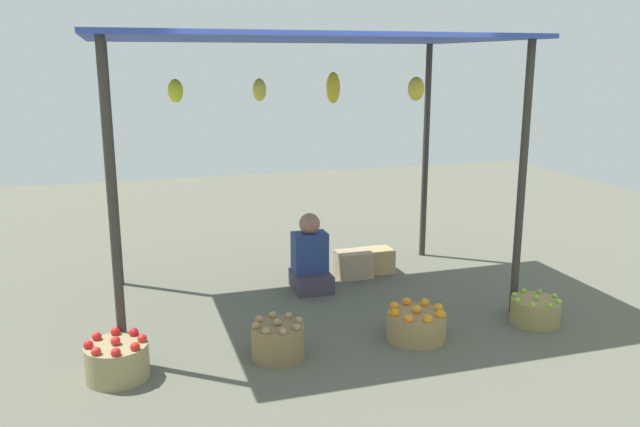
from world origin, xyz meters
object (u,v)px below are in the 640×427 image
Objects in this scene: basket_potatoes at (278,340)px; basket_limes at (535,311)px; wooden_crate_stacked_rear at (375,260)px; wooden_crate_near_vendor at (354,264)px; vendor_person at (310,260)px; basket_red_tomatoes at (117,360)px; basket_oranges at (417,325)px.

basket_limes is (2.32, -0.01, -0.03)m from basket_potatoes.
wooden_crate_near_vendor is at bearing -163.45° from wooden_crate_stacked_rear.
vendor_person reaches higher than basket_red_tomatoes.
basket_oranges is 1.77m from wooden_crate_stacked_rear.
basket_oranges reaches higher than wooden_crate_near_vendor.
basket_potatoes is (1.20, -0.02, 0.00)m from basket_red_tomatoes.
basket_red_tomatoes reaches higher than basket_limes.
basket_oranges is (1.18, -0.01, -0.02)m from basket_potatoes.
wooden_crate_near_vendor is (0.55, 0.22, -0.16)m from vendor_person.
wooden_crate_stacked_rear is at bearing 16.55° from wooden_crate_near_vendor.
basket_red_tomatoes is at bearing -147.75° from wooden_crate_stacked_rear.
basket_red_tomatoes is at bearing 179.53° from basket_limes.
wooden_crate_stacked_rear is (0.33, 1.73, 0.00)m from basket_oranges.
basket_red_tomatoes is at bearing -143.31° from vendor_person.
basket_red_tomatoes is (-1.88, -1.40, -0.16)m from vendor_person.
wooden_crate_stacked_rear is (2.71, 1.71, -0.01)m from basket_red_tomatoes.
basket_red_tomatoes is 3.20m from wooden_crate_stacked_rear.
wooden_crate_stacked_rear is at bearing 79.15° from basket_oranges.
vendor_person reaches higher than wooden_crate_near_vendor.
basket_oranges is (0.49, -1.43, -0.17)m from vendor_person.
basket_red_tomatoes is 1.20m from basket_potatoes.
basket_limes is at bearing -64.91° from wooden_crate_stacked_rear.
vendor_person is at bearing 109.11° from basket_oranges.
basket_potatoes is at bearing -115.74° from vendor_person.
basket_limes is at bearing -56.63° from wooden_crate_near_vendor.
basket_oranges is 1.15m from basket_limes.
wooden_crate_near_vendor is at bearing 123.37° from basket_limes.
basket_oranges is at bearing -100.85° from wooden_crate_stacked_rear.
basket_potatoes reaches higher than basket_oranges.
basket_oranges is at bearing -0.60° from basket_red_tomatoes.
basket_red_tomatoes is at bearing 179.13° from basket_potatoes.
vendor_person is 1.82× the size of basket_limes.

